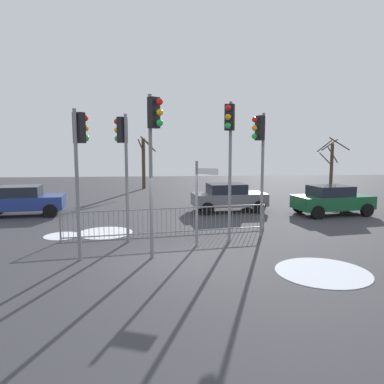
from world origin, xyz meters
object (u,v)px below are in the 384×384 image
at_px(traffic_light_foreground_left, 153,140).
at_px(car_blue_near, 23,200).
at_px(bare_tree_left, 331,165).
at_px(bare_tree_right, 144,161).
at_px(traffic_light_rear_left, 123,149).
at_px(traffic_light_foreground_right, 79,150).
at_px(direction_sign_post, 198,199).
at_px(car_grey_trailing, 228,197).
at_px(traffic_light_rear_right, 230,141).
at_px(car_green_mid, 332,200).
at_px(traffic_light_mid_left, 260,147).

distance_m(traffic_light_foreground_left, car_blue_near, 10.54).
bearing_deg(bare_tree_left, bare_tree_right, 162.27).
relative_size(traffic_light_rear_left, traffic_light_foreground_right, 1.00).
bearing_deg(direction_sign_post, car_grey_trailing, 92.80).
bearing_deg(traffic_light_rear_left, direction_sign_post, -69.70).
bearing_deg(car_blue_near, traffic_light_rear_right, -39.63).
xyz_separation_m(traffic_light_foreground_left, traffic_light_rear_left, (-1.11, 2.15, -0.30)).
height_order(car_grey_trailing, car_blue_near, same).
distance_m(traffic_light_rear_left, traffic_light_foreground_right, 2.27).
height_order(traffic_light_foreground_right, car_green_mid, traffic_light_foreground_right).
xyz_separation_m(traffic_light_foreground_right, car_grey_trailing, (5.92, 7.78, -2.56)).
bearing_deg(traffic_light_rear_right, bare_tree_left, -104.76).
xyz_separation_m(car_grey_trailing, car_green_mid, (4.99, -1.38, 0.00)).
height_order(traffic_light_foreground_left, car_green_mid, traffic_light_foreground_left).
distance_m(traffic_light_mid_left, car_grey_trailing, 6.15).
distance_m(traffic_light_mid_left, traffic_light_rear_left, 4.98).
relative_size(bare_tree_left, bare_tree_right, 0.96).
height_order(traffic_light_rear_right, traffic_light_foreground_right, traffic_light_rear_right).
height_order(traffic_light_foreground_right, bare_tree_left, traffic_light_foreground_right).
relative_size(traffic_light_rear_right, traffic_light_rear_left, 1.09).
xyz_separation_m(direction_sign_post, bare_tree_right, (-2.63, 17.24, 0.51)).
bearing_deg(traffic_light_rear_right, traffic_light_foreground_right, 40.80).
distance_m(traffic_light_rear_left, car_grey_trailing, 7.97).
height_order(traffic_light_foreground_left, car_grey_trailing, traffic_light_foreground_left).
relative_size(traffic_light_foreground_left, traffic_light_foreground_right, 1.10).
bearing_deg(traffic_light_rear_right, bare_tree_right, -54.66).
height_order(traffic_light_rear_left, car_grey_trailing, traffic_light_rear_left).
bearing_deg(car_grey_trailing, car_blue_near, 175.60).
bearing_deg(car_blue_near, bare_tree_right, 56.44).
bearing_deg(traffic_light_mid_left, traffic_light_rear_left, 68.29).
relative_size(car_grey_trailing, bare_tree_right, 0.95).
bearing_deg(traffic_light_mid_left, bare_tree_right, -7.18).
bearing_deg(traffic_light_rear_left, traffic_light_mid_left, -48.92).
xyz_separation_m(direction_sign_post, bare_tree_left, (10.76, 12.96, 0.42)).
relative_size(traffic_light_mid_left, traffic_light_rear_right, 0.93).
xyz_separation_m(traffic_light_rear_right, car_green_mid, (6.12, 4.84, -2.87)).
bearing_deg(bare_tree_right, car_green_mid, -50.54).
bearing_deg(traffic_light_foreground_right, bare_tree_left, 77.71).
distance_m(traffic_light_rear_left, car_green_mid, 11.08).
distance_m(traffic_light_rear_right, direction_sign_post, 2.31).
bearing_deg(bare_tree_right, traffic_light_mid_left, -72.76).
height_order(traffic_light_foreground_left, bare_tree_left, traffic_light_foreground_left).
xyz_separation_m(traffic_light_rear_left, bare_tree_left, (13.35, 12.12, -1.26)).
bearing_deg(car_grey_trailing, traffic_light_foreground_left, -121.02).
xyz_separation_m(traffic_light_foreground_right, car_green_mid, (10.91, 6.40, -2.56)).
xyz_separation_m(traffic_light_rear_right, car_blue_near, (-9.23, 5.95, -2.87)).
relative_size(car_grey_trailing, bare_tree_left, 0.99).
bearing_deg(traffic_light_mid_left, direction_sign_post, 89.92).
height_order(traffic_light_rear_left, bare_tree_right, traffic_light_rear_left).
xyz_separation_m(traffic_light_rear_left, car_blue_near, (-5.52, 5.52, -2.57)).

